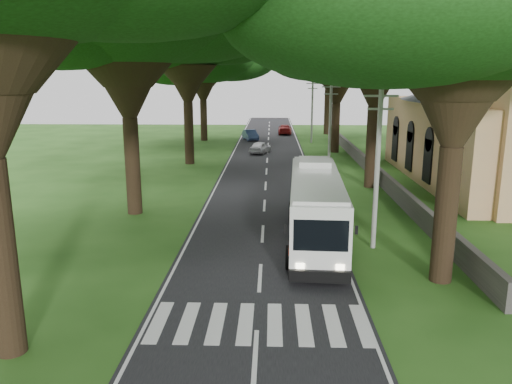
% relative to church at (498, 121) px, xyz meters
% --- Properties ---
extents(ground, '(140.00, 140.00, 0.00)m').
position_rel_church_xyz_m(ground, '(-17.86, -21.55, -4.91)').
color(ground, '#234B15').
rests_on(ground, ground).
extents(road, '(8.00, 120.00, 0.04)m').
position_rel_church_xyz_m(road, '(-17.86, 3.45, -4.90)').
color(road, black).
rests_on(road, ground).
extents(crosswalk, '(8.00, 3.00, 0.01)m').
position_rel_church_xyz_m(crosswalk, '(-17.86, -23.55, -4.91)').
color(crosswalk, silver).
rests_on(crosswalk, ground).
extents(property_wall, '(0.35, 50.00, 1.20)m').
position_rel_church_xyz_m(property_wall, '(-8.86, 2.45, -4.31)').
color(property_wall, '#383533').
rests_on(property_wall, ground).
extents(church, '(14.00, 24.00, 11.60)m').
position_rel_church_xyz_m(church, '(0.00, 0.00, 0.00)').
color(church, '#E3A96E').
rests_on(church, ground).
extents(pole_near, '(1.60, 0.24, 8.00)m').
position_rel_church_xyz_m(pole_near, '(-12.36, -15.55, -0.73)').
color(pole_near, gray).
rests_on(pole_near, ground).
extents(pole_mid, '(1.60, 0.24, 8.00)m').
position_rel_church_xyz_m(pole_mid, '(-12.36, 4.45, -0.73)').
color(pole_mid, gray).
rests_on(pole_mid, ground).
extents(pole_far, '(1.60, 0.24, 8.00)m').
position_rel_church_xyz_m(pole_far, '(-12.36, 24.45, -0.73)').
color(pole_far, gray).
rests_on(pole_far, ground).
extents(tree_l_mida, '(15.20, 15.20, 15.21)m').
position_rel_church_xyz_m(tree_l_mida, '(-25.86, -9.55, 6.97)').
color(tree_l_mida, black).
rests_on(tree_l_mida, ground).
extents(tree_l_midb, '(13.98, 13.98, 15.05)m').
position_rel_church_xyz_m(tree_l_midb, '(-25.36, 8.45, 7.03)').
color(tree_l_midb, black).
rests_on(tree_l_midb, ground).
extents(tree_l_far, '(15.66, 15.66, 13.96)m').
position_rel_church_xyz_m(tree_l_far, '(-26.36, 26.45, 5.66)').
color(tree_l_far, black).
rests_on(tree_l_far, ground).
extents(tree_r_mida, '(15.40, 15.40, 15.82)m').
position_rel_church_xyz_m(tree_r_mida, '(-9.86, -1.55, 7.53)').
color(tree_r_mida, black).
rests_on(tree_r_mida, ground).
extents(tree_r_midb, '(13.31, 13.31, 13.72)m').
position_rel_church_xyz_m(tree_r_midb, '(-10.36, 16.45, 5.85)').
color(tree_r_midb, black).
rests_on(tree_r_midb, ground).
extents(tree_r_far, '(13.46, 13.46, 16.13)m').
position_rel_church_xyz_m(tree_r_far, '(-9.36, 34.45, 8.16)').
color(tree_r_far, black).
rests_on(tree_r_far, ground).
extents(coach_bus, '(3.24, 11.95, 3.49)m').
position_rel_church_xyz_m(coach_bus, '(-15.16, -14.57, -3.03)').
color(coach_bus, white).
rests_on(coach_bus, ground).
extents(distant_car_a, '(2.62, 4.11, 1.30)m').
position_rel_church_xyz_m(distant_car_a, '(-18.66, 15.25, -4.23)').
color(distant_car_a, silver).
rests_on(distant_car_a, road).
extents(distant_car_b, '(2.48, 4.33, 1.35)m').
position_rel_church_xyz_m(distant_car_b, '(-20.25, 26.83, -4.20)').
color(distant_car_b, navy).
rests_on(distant_car_b, road).
extents(distant_car_c, '(2.05, 4.78, 1.37)m').
position_rel_church_xyz_m(distant_car_c, '(-15.51, 33.99, -4.19)').
color(distant_car_c, maroon).
rests_on(distant_car_c, road).
extents(pedestrian, '(0.50, 0.64, 1.57)m').
position_rel_church_xyz_m(pedestrian, '(-26.10, -8.37, -4.12)').
color(pedestrian, black).
rests_on(pedestrian, ground).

